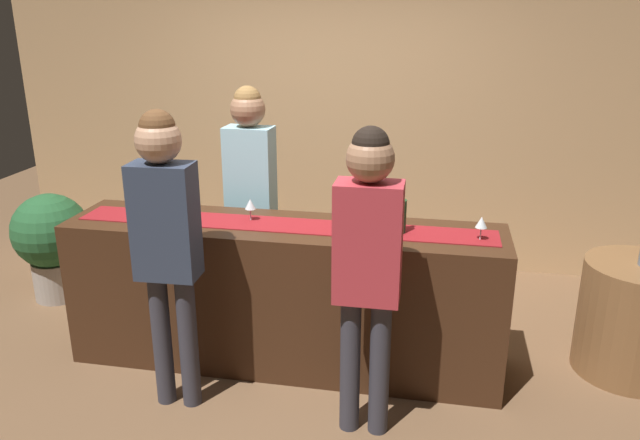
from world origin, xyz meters
name	(u,v)px	position (x,y,z in m)	size (l,w,h in m)	color
ground_plane	(285,359)	(0.00, 0.00, 0.00)	(10.00, 10.00, 0.00)	brown
back_wall	(335,102)	(0.00, 1.90, 1.45)	(6.00, 0.12, 2.90)	tan
bar_counter	(284,295)	(0.00, 0.00, 0.48)	(2.76, 0.60, 0.95)	#3D2314
counter_runner_cloth	(283,225)	(0.00, 0.00, 0.96)	(2.62, 0.28, 0.01)	maroon
wine_bottle_amber	(348,214)	(0.42, -0.05, 1.07)	(0.07, 0.07, 0.30)	brown
wine_bottle_green	(400,215)	(0.72, -0.01, 1.07)	(0.07, 0.07, 0.30)	#194723
wine_glass_near_customer	(250,205)	(-0.22, 0.05, 1.06)	(0.07, 0.07, 0.14)	silver
wine_glass_mid_counter	(481,223)	(1.19, -0.04, 1.06)	(0.07, 0.07, 0.14)	silver
wine_glass_far_end	(372,217)	(0.56, -0.06, 1.06)	(0.07, 0.07, 0.14)	silver
bartender	(250,179)	(-0.38, 0.58, 1.08)	(0.35, 0.24, 1.74)	#26262B
customer_sipping	(368,253)	(0.60, -0.62, 1.06)	(0.34, 0.24, 1.70)	#33333D
customer_browsing	(166,230)	(-0.51, -0.58, 1.09)	(0.35, 0.24, 1.75)	#33333D
round_side_table	(634,318)	(2.21, 0.30, 0.37)	(0.68, 0.68, 0.74)	brown
potted_plant_tall	(52,239)	(-2.05, 0.59, 0.50)	(0.59, 0.59, 0.87)	#9E9389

